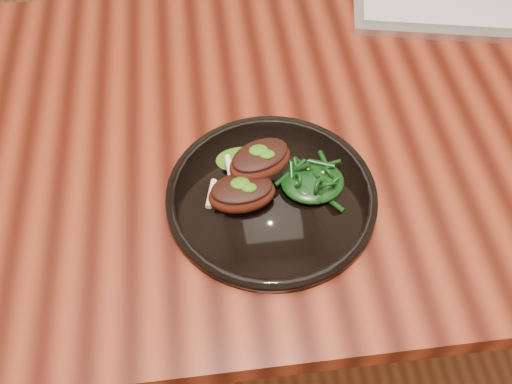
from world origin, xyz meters
TOP-DOWN VIEW (x-y plane):
  - desk at (0.00, 0.00)m, footprint 1.60×0.80m
  - plate at (-0.07, -0.15)m, footprint 0.31×0.31m
  - lamb_chop_front at (-0.12, -0.16)m, footprint 0.11×0.07m
  - lamb_chop_back at (-0.09, -0.12)m, footprint 0.11×0.09m
  - herb_smear at (-0.11, -0.08)m, footprint 0.08×0.05m
  - greens_heap at (-0.01, -0.14)m, footprint 0.09×0.09m
  - keyboard at (0.39, 0.24)m, footprint 0.51×0.25m

SIDE VIEW (x-z plane):
  - desk at x=0.00m, z-range 0.29..1.04m
  - plate at x=-0.07m, z-range 0.75..0.77m
  - keyboard at x=0.39m, z-range 0.75..0.77m
  - herb_smear at x=-0.11m, z-range 0.77..0.77m
  - greens_heap at x=-0.01m, z-range 0.77..0.80m
  - lamb_chop_front at x=-0.12m, z-range 0.77..0.81m
  - lamb_chop_back at x=-0.09m, z-range 0.79..0.83m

